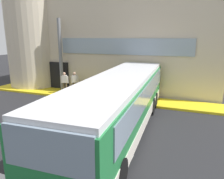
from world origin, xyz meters
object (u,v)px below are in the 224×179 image
(entry_support_column, at_px, (61,55))
(safety_bollard_yellow, at_px, (72,94))
(passenger_by_doorway, at_px, (75,81))
(bus_main_foreground, at_px, (120,104))
(passenger_near_column, at_px, (65,82))

(entry_support_column, bearing_deg, safety_bollard_yellow, -41.17)
(passenger_by_doorway, bearing_deg, entry_support_column, 163.16)
(entry_support_column, distance_m, bus_main_foreground, 9.09)
(passenger_near_column, xyz_separation_m, passenger_by_doorway, (0.69, 0.38, 0.03))
(passenger_near_column, relative_size, safety_bollard_yellow, 1.86)
(safety_bollard_yellow, bearing_deg, entry_support_column, 138.83)
(safety_bollard_yellow, bearing_deg, passenger_near_column, 142.35)
(passenger_by_doorway, xyz_separation_m, safety_bollard_yellow, (0.57, -1.35, -0.66))
(bus_main_foreground, distance_m, passenger_near_column, 7.79)
(passenger_by_doorway, distance_m, safety_bollard_yellow, 1.61)
(bus_main_foreground, xyz_separation_m, passenger_near_column, (-6.18, 4.74, -0.26))
(passenger_near_column, bearing_deg, safety_bollard_yellow, -37.65)
(passenger_by_doorway, relative_size, safety_bollard_yellow, 1.86)
(bus_main_foreground, relative_size, safety_bollard_yellow, 13.49)
(bus_main_foreground, xyz_separation_m, passenger_by_doorway, (-5.49, 5.12, -0.22))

